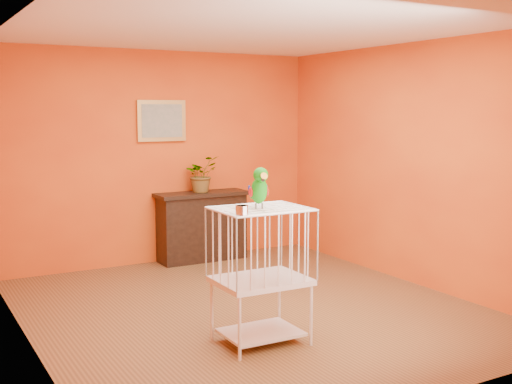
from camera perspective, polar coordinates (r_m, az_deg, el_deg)
ground at (r=6.21m, az=-0.50°, el=-10.33°), size 4.50×4.50×0.00m
room_shell at (r=5.93m, az=-0.52°, el=4.42°), size 4.50×4.50×4.50m
console_cabinet at (r=8.08m, az=-4.83°, el=-3.05°), size 1.16×0.42×0.86m
potted_plant at (r=8.01m, az=-4.96°, el=1.24°), size 0.53×0.55×0.35m
framed_picture at (r=7.93m, az=-8.38°, el=6.28°), size 0.62×0.04×0.50m
birdcage at (r=5.19m, az=0.44°, el=-7.27°), size 0.72×0.56×1.11m
feed_cup at (r=4.74m, az=-1.25°, el=-1.62°), size 0.10×0.10×0.07m
parrot at (r=5.03m, az=0.29°, el=0.40°), size 0.17×0.30×0.33m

